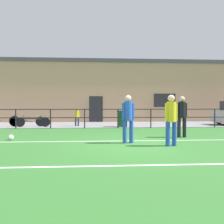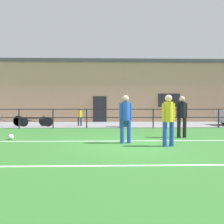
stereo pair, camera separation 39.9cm
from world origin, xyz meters
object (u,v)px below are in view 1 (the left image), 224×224
object	(u,v)px
trash_bin_0	(122,119)
bicycle_parked_1	(28,121)
bicycle_parked_2	(2,121)
soccer_ball_match	(11,137)
player_goalkeeper	(182,114)
player_winger	(171,117)
spectator_child	(77,116)
bicycle_parked_0	(33,122)
player_striker	(128,116)

from	to	relation	value
trash_bin_0	bicycle_parked_1	bearing A→B (deg)	174.02
bicycle_parked_2	bicycle_parked_1	bearing A→B (deg)	-0.00
soccer_ball_match	bicycle_parked_2	xyz separation A→B (m)	(-2.63, 5.80, 0.26)
player_goalkeeper	player_winger	distance (m)	2.33
spectator_child	trash_bin_0	xyz separation A→B (m)	(2.87, -0.76, -0.16)
spectator_child	bicycle_parked_1	size ratio (longest dim) A/B	0.52
player_goalkeeper	trash_bin_0	distance (m)	5.25
soccer_ball_match	player_goalkeeper	bearing A→B (deg)	2.89
soccer_ball_match	bicycle_parked_2	world-z (taller)	bicycle_parked_2
bicycle_parked_1	bicycle_parked_2	xyz separation A→B (m)	(-1.60, 0.00, 0.02)
bicycle_parked_0	player_striker	bearing A→B (deg)	-51.64
player_goalkeeper	bicycle_parked_2	distance (m)	11.05
player_goalkeeper	player_winger	size ratio (longest dim) A/B	1.02
soccer_ball_match	trash_bin_0	xyz separation A→B (m)	(4.95, 5.17, 0.42)
player_winger	player_striker	bearing A→B (deg)	137.45
bicycle_parked_1	bicycle_parked_2	bearing A→B (deg)	180.00
player_striker	spectator_child	world-z (taller)	player_striker
player_winger	bicycle_parked_2	size ratio (longest dim) A/B	0.77
spectator_child	bicycle_parked_0	world-z (taller)	spectator_child
player_goalkeeper	bicycle_parked_1	distance (m)	9.70
player_winger	player_goalkeeper	bearing A→B (deg)	45.27
bicycle_parked_0	bicycle_parked_1	xyz separation A→B (m)	(-0.40, 0.34, 0.01)
spectator_child	trash_bin_0	size ratio (longest dim) A/B	1.16
player_winger	spectator_child	distance (m)	8.51
soccer_ball_match	bicycle_parked_0	bearing A→B (deg)	96.64
player_winger	bicycle_parked_2	xyz separation A→B (m)	(-8.47, 7.49, -0.60)
bicycle_parked_0	trash_bin_0	world-z (taller)	trash_bin_0
soccer_ball_match	player_winger	bearing A→B (deg)	-16.14
player_winger	bicycle_parked_1	world-z (taller)	player_winger
player_winger	bicycle_parked_0	world-z (taller)	player_winger
player_winger	soccer_ball_match	size ratio (longest dim) A/B	8.03
player_winger	soccer_ball_match	world-z (taller)	player_winger
player_winger	bicycle_parked_2	distance (m)	11.32
player_striker	bicycle_parked_0	bearing A→B (deg)	115.50
player_winger	bicycle_parked_1	bearing A→B (deg)	116.73
bicycle_parked_0	soccer_ball_match	bearing A→B (deg)	-83.36
player_striker	bicycle_parked_1	world-z (taller)	player_striker
spectator_child	trash_bin_0	bearing A→B (deg)	161.43
bicycle_parked_1	bicycle_parked_2	size ratio (longest dim) A/B	1.00
player_winger	spectator_child	size ratio (longest dim) A/B	1.47
bicycle_parked_2	bicycle_parked_0	bearing A→B (deg)	-9.62
player_winger	bicycle_parked_0	distance (m)	9.67
player_winger	spectator_child	bearing A→B (deg)	100.44
player_striker	player_winger	bearing A→B (deg)	-39.59
player_striker	bicycle_parked_1	distance (m)	8.78
bicycle_parked_1	spectator_child	bearing A→B (deg)	2.52
player_goalkeeper	bicycle_parked_2	size ratio (longest dim) A/B	0.78
player_goalkeeper	player_striker	size ratio (longest dim) A/B	1.01
player_goalkeeper	bicycle_parked_1	xyz separation A→B (m)	(-8.00, 5.45, -0.64)
spectator_child	bicycle_parked_2	distance (m)	4.72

